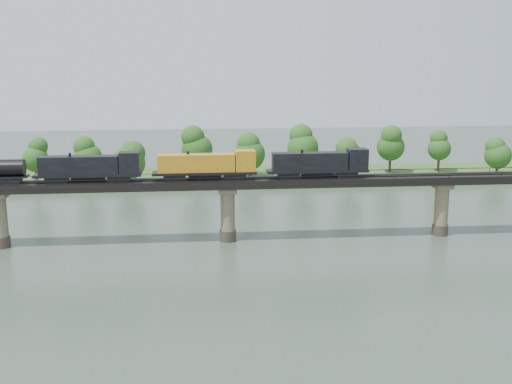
{
  "coord_description": "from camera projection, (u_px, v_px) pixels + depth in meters",
  "views": [
    {
      "loc": [
        -5.82,
        -82.37,
        34.1
      ],
      "look_at": [
        5.15,
        30.0,
        9.0
      ],
      "focal_mm": 45.0,
      "sensor_mm": 36.0,
      "label": 1
    }
  ],
  "objects": [
    {
      "name": "ground",
      "position": [
        240.0,
        304.0,
        87.98
      ],
      "size": [
        400.0,
        400.0,
        0.0
      ],
      "primitive_type": "plane",
      "color": "#334134",
      "rests_on": "ground"
    },
    {
      "name": "far_bank",
      "position": [
        217.0,
        178.0,
        170.39
      ],
      "size": [
        300.0,
        24.0,
        1.6
      ],
      "primitive_type": "cube",
      "color": "#325220",
      "rests_on": "ground"
    },
    {
      "name": "bridge",
      "position": [
        228.0,
        212.0,
        115.94
      ],
      "size": [
        236.0,
        30.0,
        11.5
      ],
      "color": "#473A2D",
      "rests_on": "ground"
    },
    {
      "name": "bridge_superstructure",
      "position": [
        227.0,
        177.0,
        114.57
      ],
      "size": [
        220.0,
        4.9,
        0.75
      ],
      "color": "black",
      "rests_on": "bridge"
    },
    {
      "name": "far_treeline",
      "position": [
        185.0,
        151.0,
        163.52
      ],
      "size": [
        289.06,
        17.54,
        13.6
      ],
      "color": "#382619",
      "rests_on": "far_bank"
    },
    {
      "name": "freight_train",
      "position": [
        167.0,
        167.0,
        113.09
      ],
      "size": [
        74.71,
        2.91,
        5.14
      ],
      "color": "black",
      "rests_on": "bridge"
    }
  ]
}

